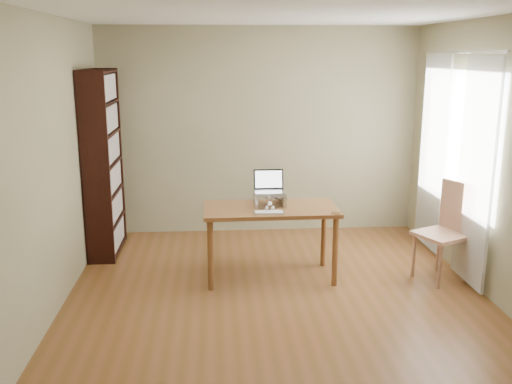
# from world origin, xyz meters

# --- Properties ---
(room) EXTENTS (4.04, 4.54, 2.64)m
(room) POSITION_xyz_m (0.03, 0.01, 1.30)
(room) COLOR brown
(room) RESTS_ON ground
(bookshelf) EXTENTS (0.30, 0.90, 2.10)m
(bookshelf) POSITION_xyz_m (-1.83, 1.55, 1.05)
(bookshelf) COLOR black
(bookshelf) RESTS_ON ground
(curtains) EXTENTS (0.03, 1.90, 2.25)m
(curtains) POSITION_xyz_m (1.92, 0.80, 1.17)
(curtains) COLOR silver
(curtains) RESTS_ON ground
(desk) EXTENTS (1.36, 0.69, 0.75)m
(desk) POSITION_xyz_m (-0.02, 0.61, 0.65)
(desk) COLOR brown
(desk) RESTS_ON ground
(laptop_stand) EXTENTS (0.32, 0.25, 0.13)m
(laptop_stand) POSITION_xyz_m (-0.02, 0.69, 0.83)
(laptop_stand) COLOR silver
(laptop_stand) RESTS_ON desk
(laptop) EXTENTS (0.31, 0.26, 0.22)m
(laptop) POSITION_xyz_m (-0.02, 0.74, 0.94)
(laptop) COLOR silver
(laptop) RESTS_ON laptop_stand
(keyboard) EXTENTS (0.29, 0.13, 0.02)m
(keyboard) POSITION_xyz_m (-0.05, 0.39, 0.76)
(keyboard) COLOR silver
(keyboard) RESTS_ON desk
(coaster) EXTENTS (0.10, 0.10, 0.01)m
(coaster) POSITION_xyz_m (0.60, 0.34, 0.75)
(coaster) COLOR brown
(coaster) RESTS_ON desk
(cat) EXTENTS (0.25, 0.48, 0.15)m
(cat) POSITION_xyz_m (-0.01, 0.72, 0.81)
(cat) COLOR #443A35
(cat) RESTS_ON desk
(chair) EXTENTS (0.60, 0.59, 1.00)m
(chair) POSITION_xyz_m (1.78, 0.42, 0.55)
(chair) COLOR tan
(chair) RESTS_ON ground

